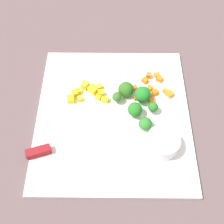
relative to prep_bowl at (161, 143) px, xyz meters
name	(u,v)px	position (x,y,z in m)	size (l,w,h in m)	color
ground_plane	(112,116)	(-0.09, -0.12, -0.03)	(4.00, 4.00, 0.00)	#5E4B4C
cutting_board	(112,115)	(-0.09, -0.12, -0.03)	(0.43, 0.40, 0.01)	white
prep_bowl	(161,143)	(0.00, 0.00, 0.00)	(0.08, 0.08, 0.04)	white
chef_knife	(72,143)	(0.00, -0.22, -0.01)	(0.12, 0.33, 0.02)	silver
carrot_dice_0	(148,88)	(-0.17, -0.02, -0.01)	(0.01, 0.01, 0.01)	orange
carrot_dice_1	(150,100)	(-0.13, -0.02, -0.01)	(0.01, 0.01, 0.01)	orange
carrot_dice_2	(169,94)	(-0.15, 0.04, -0.01)	(0.02, 0.02, 0.01)	orange
carrot_dice_3	(147,96)	(-0.14, -0.02, -0.01)	(0.02, 0.02, 0.01)	orange
carrot_dice_4	(164,91)	(-0.16, 0.02, -0.02)	(0.01, 0.01, 0.01)	orange
carrot_dice_5	(133,88)	(-0.17, -0.06, -0.01)	(0.01, 0.01, 0.01)	orange
carrot_dice_6	(154,92)	(-0.15, 0.00, -0.01)	(0.02, 0.01, 0.01)	orange
carrot_dice_7	(156,75)	(-0.22, 0.01, -0.02)	(0.01, 0.01, 0.01)	orange
carrot_dice_8	(158,79)	(-0.20, 0.01, -0.01)	(0.02, 0.01, 0.01)	orange
carrot_dice_9	(136,98)	(-0.14, -0.05, -0.01)	(0.01, 0.01, 0.01)	orange
carrot_dice_10	(148,75)	(-0.21, -0.02, -0.01)	(0.02, 0.01, 0.01)	orange
carrot_dice_11	(144,81)	(-0.20, -0.03, -0.01)	(0.01, 0.02, 0.01)	orange
pepper_dice_0	(92,89)	(-0.16, -0.17, -0.01)	(0.02, 0.02, 0.02)	yellow
pepper_dice_1	(78,91)	(-0.16, -0.21, -0.01)	(0.01, 0.02, 0.01)	yellow
pepper_dice_2	(97,97)	(-0.14, -0.16, -0.01)	(0.01, 0.01, 0.01)	yellow
pepper_dice_3	(70,99)	(-0.13, -0.23, -0.01)	(0.02, 0.02, 0.02)	yellow
pepper_dice_4	(99,93)	(-0.15, -0.15, -0.01)	(0.02, 0.02, 0.02)	yellow
pepper_dice_5	(79,99)	(-0.13, -0.21, -0.01)	(0.01, 0.01, 0.01)	yellow
pepper_dice_6	(99,87)	(-0.17, -0.16, -0.01)	(0.01, 0.01, 0.01)	yellow
pepper_dice_7	(74,94)	(-0.15, -0.22, -0.01)	(0.02, 0.02, 0.02)	yellow
pepper_dice_8	(104,100)	(-0.13, -0.14, -0.01)	(0.01, 0.02, 0.01)	yellow
pepper_dice_9	(84,85)	(-0.17, -0.20, -0.01)	(0.02, 0.02, 0.02)	yellow
broccoli_floret_0	(125,90)	(-0.15, -0.08, 0.00)	(0.04, 0.04, 0.04)	#8CB257
broccoli_floret_1	(134,110)	(-0.09, -0.06, 0.00)	(0.04, 0.04, 0.04)	#82B657
broccoli_floret_2	(141,95)	(-0.13, -0.04, 0.01)	(0.04, 0.04, 0.05)	#8AC36C
broccoli_floret_3	(116,97)	(-0.13, -0.11, 0.00)	(0.03, 0.03, 0.04)	#94B95B
broccoli_floret_4	(144,124)	(-0.05, -0.04, 0.00)	(0.03, 0.03, 0.04)	#8BBC6C
broccoli_floret_5	(152,107)	(-0.10, -0.02, 0.00)	(0.03, 0.03, 0.03)	#84AD67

